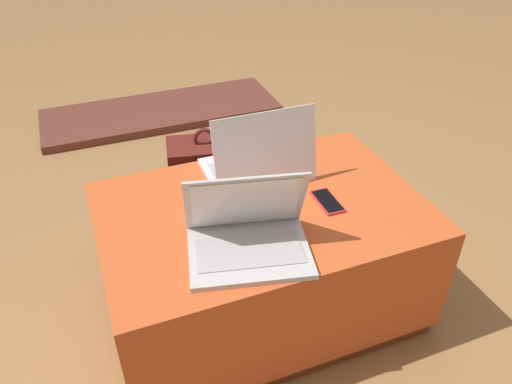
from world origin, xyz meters
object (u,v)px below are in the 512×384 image
object	(u,v)px
laptop_near	(248,235)
laptop_far	(259,162)
backpack	(208,191)
cell_phone	(327,201)

from	to	relation	value
laptop_near	laptop_far	distance (m)	0.37
laptop_near	backpack	size ratio (longest dim) A/B	0.75
laptop_far	cell_phone	distance (m)	0.27
cell_phone	backpack	size ratio (longest dim) A/B	0.27
cell_phone	backpack	bearing A→B (deg)	116.74
laptop_far	backpack	distance (m)	0.42
cell_phone	backpack	world-z (taller)	backpack
laptop_near	cell_phone	world-z (taller)	laptop_near
cell_phone	backpack	distance (m)	0.62
laptop_near	backpack	xyz separation A→B (m)	(0.06, 0.63, -0.28)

